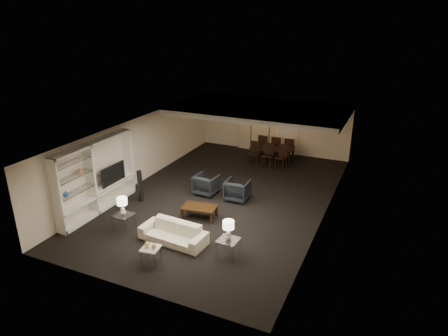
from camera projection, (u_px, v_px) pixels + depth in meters
floor at (224, 197)px, 14.11m from camera, size 11.00×11.00×0.00m
ceiling at (224, 129)px, 13.20m from camera, size 7.00×11.00×0.02m
wall_back at (273, 126)px, 18.33m from camera, size 7.00×0.02×2.50m
wall_front at (124, 242)px, 8.98m from camera, size 7.00×0.02×2.50m
wall_left at (139, 150)px, 14.99m from camera, size 0.02×11.00×2.50m
wall_right at (327, 180)px, 12.31m from camera, size 0.02×11.00×2.50m
ceiling_soffit at (259, 110)px, 16.21m from camera, size 7.00×4.00×0.20m
curtains at (254, 125)px, 18.62m from camera, size 1.50×0.12×2.40m
door at (287, 132)px, 18.11m from camera, size 0.90×0.05×2.10m
painting at (319, 124)px, 17.38m from camera, size 0.95×0.04×0.65m
media_unit at (96, 177)px, 12.74m from camera, size 0.38×3.40×2.35m
pendant_light at (266, 122)px, 16.27m from camera, size 0.52×0.52×0.24m
sofa at (173, 233)px, 11.24m from camera, size 1.99×0.89×0.57m
coffee_table at (199, 212)px, 12.63m from camera, size 1.14×0.76×0.38m
armchair_left at (206, 184)px, 14.24m from camera, size 0.82×0.84×0.72m
armchair_right at (237, 190)px, 13.78m from camera, size 0.80×0.82×0.72m
side_table_left at (124, 222)px, 11.90m from camera, size 0.57×0.57×0.50m
side_table_right at (228, 248)px, 10.60m from camera, size 0.56×0.56×0.50m
table_lamp_left at (122, 206)px, 11.71m from camera, size 0.32×0.32×0.55m
table_lamp_right at (228, 230)px, 10.41m from camera, size 0.32×0.32×0.55m
marble_table at (151, 255)px, 10.32m from camera, size 0.50×0.50×0.44m
gold_gourd_a at (147, 244)px, 10.26m from camera, size 0.14×0.14×0.14m
gold_gourd_b at (154, 246)px, 10.18m from camera, size 0.12×0.12×0.12m
television at (111, 174)px, 13.31m from camera, size 1.11×0.15×0.64m
vase_blue at (66, 194)px, 11.64m from camera, size 0.18×0.18×0.19m
vase_amber at (80, 170)px, 12.02m from camera, size 0.17×0.17×0.18m
floor_speaker at (140, 186)px, 13.62m from camera, size 0.16×0.16×1.12m
dining_table at (272, 154)px, 17.44m from camera, size 1.92×1.19×0.65m
chair_nl at (254, 153)px, 17.06m from camera, size 0.45×0.45×0.96m
chair_nm at (267, 155)px, 16.83m from camera, size 0.47×0.47×0.96m
chair_nr at (281, 157)px, 16.60m from camera, size 0.50×0.50×0.96m
chair_fl at (264, 145)px, 18.17m from camera, size 0.47×0.47×0.96m
chair_fm at (277, 146)px, 17.94m from camera, size 0.48×0.48×0.96m
chair_fr at (290, 148)px, 17.71m from camera, size 0.49×0.49×0.96m
floor_lamp at (251, 133)px, 18.58m from camera, size 0.30×0.30×1.72m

